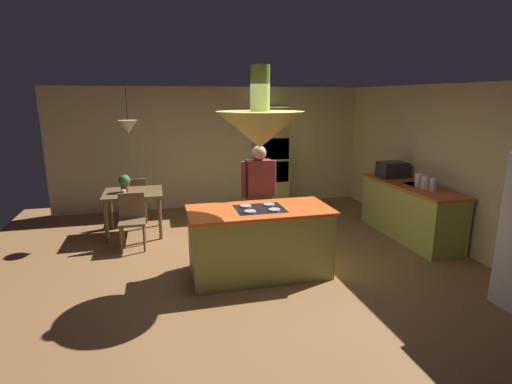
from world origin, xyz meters
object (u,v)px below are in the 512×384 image
(potted_plant_on_table, at_px, (125,182))
(cup_on_table, at_px, (124,193))
(kitchen_island, at_px, (260,242))
(dining_table, at_px, (133,198))
(canister_sugar, at_px, (426,182))
(chair_facing_island, at_px, (132,217))
(person_at_island, at_px, (259,193))
(canister_flour, at_px, (433,185))
(canister_tea, at_px, (419,180))
(chair_by_back_wall, at_px, (136,197))
(microwave_on_counter, at_px, (392,170))
(oven_tower, at_px, (271,158))

(potted_plant_on_table, relative_size, cup_on_table, 3.33)
(potted_plant_on_table, bearing_deg, kitchen_island, -49.17)
(dining_table, height_order, canister_sugar, canister_sugar)
(chair_facing_island, xyz_separation_m, cup_on_table, (-0.13, 0.44, 0.30))
(person_at_island, xyz_separation_m, canister_flour, (2.67, -0.43, 0.08))
(potted_plant_on_table, bearing_deg, person_at_island, -35.00)
(canister_sugar, bearing_deg, canister_tea, 90.00)
(dining_table, distance_m, chair_by_back_wall, 0.67)
(canister_tea, bearing_deg, chair_by_back_wall, 155.07)
(chair_by_back_wall, bearing_deg, kitchen_island, 121.67)
(chair_by_back_wall, bearing_deg, dining_table, 90.00)
(chair_by_back_wall, relative_size, cup_on_table, 9.67)
(chair_by_back_wall, relative_size, canister_flour, 4.10)
(chair_facing_island, xyz_separation_m, canister_tea, (4.54, -0.80, 0.53))
(chair_facing_island, distance_m, microwave_on_counter, 4.57)
(oven_tower, height_order, cup_on_table, oven_tower)
(chair_facing_island, relative_size, cup_on_table, 9.67)
(dining_table, bearing_deg, canister_sugar, -19.80)
(microwave_on_counter, bearing_deg, oven_tower, 133.62)
(kitchen_island, bearing_deg, person_at_island, 76.54)
(dining_table, bearing_deg, cup_on_table, -121.55)
(oven_tower, height_order, chair_by_back_wall, oven_tower)
(chair_by_back_wall, height_order, cup_on_table, chair_by_back_wall)
(canister_flour, height_order, canister_tea, canister_tea)
(kitchen_island, distance_m, oven_tower, 3.48)
(cup_on_table, bearing_deg, canister_tea, -14.83)
(oven_tower, height_order, canister_tea, oven_tower)
(chair_by_back_wall, bearing_deg, canister_sugar, 153.23)
(dining_table, distance_m, canister_tea, 4.78)
(microwave_on_counter, bearing_deg, canister_flour, -90.00)
(dining_table, bearing_deg, potted_plant_on_table, 173.68)
(oven_tower, bearing_deg, dining_table, -157.79)
(chair_facing_island, bearing_deg, canister_tea, -9.97)
(microwave_on_counter, bearing_deg, person_at_island, -165.26)
(oven_tower, relative_size, cup_on_table, 23.71)
(cup_on_table, height_order, canister_flour, canister_flour)
(kitchen_island, bearing_deg, dining_table, 128.99)
(potted_plant_on_table, distance_m, canister_flour, 5.01)
(kitchen_island, distance_m, canister_sugar, 2.93)
(potted_plant_on_table, xyz_separation_m, canister_flour, (4.67, -1.83, 0.10))
(chair_by_back_wall, bearing_deg, chair_facing_island, 90.00)
(potted_plant_on_table, xyz_separation_m, cup_on_table, (-0.01, -0.23, -0.12))
(chair_facing_island, distance_m, canister_flour, 4.71)
(canister_tea, bearing_deg, person_at_island, 178.51)
(kitchen_island, bearing_deg, potted_plant_on_table, 130.83)
(potted_plant_on_table, bearing_deg, canister_flour, -21.40)
(chair_by_back_wall, relative_size, potted_plant_on_table, 2.90)
(kitchen_island, distance_m, chair_facing_island, 2.23)
(canister_tea, xyz_separation_m, microwave_on_counter, (0.00, 0.77, 0.03))
(canister_sugar, distance_m, canister_tea, 0.18)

